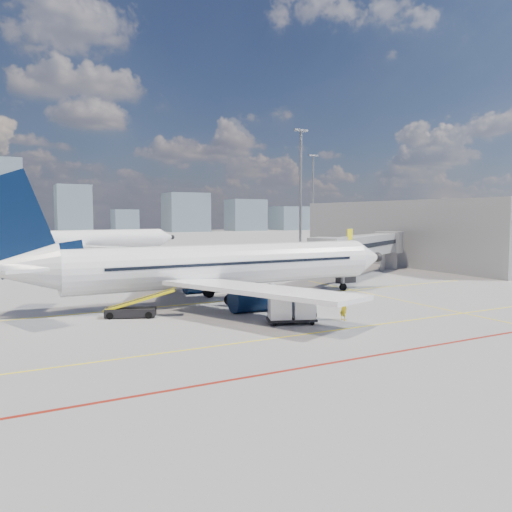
{
  "coord_description": "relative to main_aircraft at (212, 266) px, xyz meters",
  "views": [
    {
      "loc": [
        -18.91,
        -32.96,
        7.82
      ],
      "look_at": [
        2.69,
        7.96,
        4.0
      ],
      "focal_mm": 35.0,
      "sensor_mm": 36.0,
      "label": 1
    }
  ],
  "objects": [
    {
      "name": "ramp_worker",
      "position": [
        5.67,
        -11.73,
        -2.3
      ],
      "size": [
        0.45,
        0.68,
        1.84
      ],
      "primitive_type": "imported",
      "rotation": [
        0.0,
        0.0,
        1.59
      ],
      "color": "yellow",
      "rests_on": "ground"
    },
    {
      "name": "ground",
      "position": [
        1.73,
        -8.1,
        -3.22
      ],
      "size": [
        420.0,
        420.0,
        0.0
      ],
      "primitive_type": "plane",
      "color": "gray",
      "rests_on": "ground"
    },
    {
      "name": "second_aircraft",
      "position": [
        -2.58,
        54.07,
        0.0
      ],
      "size": [
        36.16,
        31.33,
        10.75
      ],
      "rotation": [
        0.0,
        0.0,
        0.16
      ],
      "color": "white",
      "rests_on": "ground"
    },
    {
      "name": "floodlight_mast_far",
      "position": [
        66.73,
        81.89,
        10.37
      ],
      "size": [
        3.2,
        0.61,
        25.45
      ],
      "color": "slate",
      "rests_on": "ground"
    },
    {
      "name": "jet_bridge",
      "position": [
        25.24,
        8.81,
        0.52
      ],
      "size": [
        23.55,
        15.78,
        6.3
      ],
      "color": "gray",
      "rests_on": "ground"
    },
    {
      "name": "cargo_dolly",
      "position": [
        1.6,
        -10.97,
        -2.17
      ],
      "size": [
        3.83,
        2.68,
        1.92
      ],
      "rotation": [
        0.0,
        0.0,
        -0.36
      ],
      "color": "black",
      "rests_on": "ground"
    },
    {
      "name": "belt_loader",
      "position": [
        -7.98,
        -3.36,
        -2.65
      ],
      "size": [
        5.39,
        3.14,
        2.21
      ],
      "rotation": [
        0.0,
        0.0,
        -0.39
      ],
      "color": "black",
      "rests_on": "ground"
    },
    {
      "name": "terminal_block",
      "position": [
        41.68,
        17.9,
        1.78
      ],
      "size": [
        10.0,
        42.0,
        10.0
      ],
      "color": "gray",
      "rests_on": "ground"
    },
    {
      "name": "main_aircraft",
      "position": [
        0.0,
        0.0,
        0.0
      ],
      "size": [
        38.94,
        33.94,
        11.35
      ],
      "rotation": [
        0.0,
        0.0,
        -0.0
      ],
      "color": "white",
      "rests_on": "ground"
    },
    {
      "name": "distant_skyline",
      "position": [
        1.53,
        181.9,
        6.48
      ],
      "size": [
        258.39,
        15.96,
        30.17
      ],
      "color": "slate",
      "rests_on": "ground"
    },
    {
      "name": "apron_markings",
      "position": [
        1.16,
        -12.01,
        -3.22
      ],
      "size": [
        90.0,
        35.12,
        0.01
      ],
      "color": "#FFED0D",
      "rests_on": "ground"
    },
    {
      "name": "floodlight_mast_ne",
      "position": [
        39.73,
        46.89,
        10.37
      ],
      "size": [
        3.2,
        0.61,
        25.45
      ],
      "color": "slate",
      "rests_on": "ground"
    },
    {
      "name": "baggage_tug",
      "position": [
        3.12,
        -9.68,
        -2.51
      ],
      "size": [
        2.16,
        1.33,
        1.48
      ],
      "rotation": [
        0.0,
        0.0,
        -0.02
      ],
      "color": "white",
      "rests_on": "ground"
    }
  ]
}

